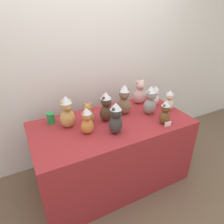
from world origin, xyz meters
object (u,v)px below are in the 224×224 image
at_px(teddy_bear_caramel, 88,114).
at_px(teddy_bear_honey, 67,112).
at_px(teddy_bear_ginger, 87,121).
at_px(teddy_bear_cream, 169,101).
at_px(teddy_bear_charcoal, 116,118).
at_px(teddy_bear_mocha, 124,100).
at_px(display_table, 112,152).
at_px(teddy_bear_chestnut, 165,113).
at_px(teddy_bear_blush, 140,93).
at_px(teddy_bear_snow, 155,96).
at_px(teddy_bear_ash, 150,101).
at_px(party_cup_green, 51,118).
at_px(teddy_bear_cocoa, 106,107).

distance_m(teddy_bear_caramel, teddy_bear_honey, 0.21).
bearing_deg(teddy_bear_ginger, teddy_bear_cream, -0.04).
bearing_deg(teddy_bear_charcoal, teddy_bear_mocha, 21.06).
xyz_separation_m(display_table, teddy_bear_ginger, (-0.30, -0.07, 0.53)).
height_order(display_table, teddy_bear_chestnut, teddy_bear_chestnut).
relative_size(display_table, teddy_bear_ginger, 6.12).
height_order(teddy_bear_blush, teddy_bear_chestnut, teddy_bear_blush).
bearing_deg(teddy_bear_blush, teddy_bear_cream, -56.50).
bearing_deg(teddy_bear_snow, teddy_bear_ash, -141.68).
xyz_separation_m(teddy_bear_honey, party_cup_green, (-0.14, 0.15, -0.11)).
bearing_deg(party_cup_green, teddy_bear_chestnut, -27.79).
height_order(teddy_bear_snow, teddy_bear_ash, teddy_bear_ash).
xyz_separation_m(teddy_bear_blush, teddy_bear_chestnut, (-0.05, -0.52, -0.01)).
bearing_deg(teddy_bear_cream, teddy_bear_cocoa, -160.31).
height_order(teddy_bear_ginger, teddy_bear_chestnut, teddy_bear_ginger).
bearing_deg(teddy_bear_ginger, teddy_bear_ash, 2.73).
xyz_separation_m(teddy_bear_blush, teddy_bear_snow, (0.13, -0.13, -0.02)).
bearing_deg(teddy_bear_chestnut, teddy_bear_snow, 47.21).
bearing_deg(teddy_bear_ash, teddy_bear_caramel, 161.26).
bearing_deg(teddy_bear_cocoa, display_table, -84.28).
height_order(teddy_bear_cream, teddy_bear_cocoa, teddy_bear_cocoa).
distance_m(teddy_bear_cream, teddy_bear_snow, 0.19).
distance_m(teddy_bear_chestnut, teddy_bear_snow, 0.44).
bearing_deg(teddy_bear_mocha, teddy_bear_honey, -149.15).
xyz_separation_m(teddy_bear_mocha, teddy_bear_honey, (-0.63, 0.02, -0.00)).
relative_size(teddy_bear_cream, party_cup_green, 2.22).
xyz_separation_m(teddy_bear_chestnut, teddy_bear_mocha, (-0.26, 0.37, 0.04)).
relative_size(display_table, teddy_bear_blush, 5.52).
height_order(teddy_bear_mocha, teddy_bear_charcoal, teddy_bear_mocha).
height_order(teddy_bear_cocoa, teddy_bear_charcoal, teddy_bear_cocoa).
distance_m(teddy_bear_cream, party_cup_green, 1.31).
height_order(display_table, teddy_bear_mocha, teddy_bear_mocha).
bearing_deg(teddy_bear_cocoa, teddy_bear_chestnut, -57.76).
bearing_deg(teddy_bear_honey, teddy_bear_mocha, -11.02).
bearing_deg(teddy_bear_chestnut, teddy_bear_ash, 72.57).
height_order(teddy_bear_ginger, teddy_bear_blush, teddy_bear_blush).
bearing_deg(teddy_bear_mocha, teddy_bear_ginger, -127.55).
relative_size(teddy_bear_cocoa, teddy_bear_honey, 0.97).
bearing_deg(teddy_bear_charcoal, teddy_bear_caramel, 93.52).
bearing_deg(teddy_bear_cocoa, teddy_bear_blush, -4.68).
bearing_deg(teddy_bear_ash, teddy_bear_chestnut, -99.20).
relative_size(teddy_bear_charcoal, teddy_bear_honey, 0.95).
bearing_deg(teddy_bear_cocoa, teddy_bear_charcoal, -119.41).
xyz_separation_m(teddy_bear_cream, teddy_bear_cocoa, (-0.74, 0.11, 0.04)).
relative_size(teddy_bear_mocha, teddy_bear_snow, 1.40).
bearing_deg(teddy_bear_charcoal, teddy_bear_snow, -3.08).
xyz_separation_m(display_table, party_cup_green, (-0.56, 0.28, 0.45)).
bearing_deg(teddy_bear_charcoal, teddy_bear_cocoa, 57.88).
distance_m(teddy_bear_cocoa, teddy_bear_chestnut, 0.60).
relative_size(teddy_bear_charcoal, party_cup_green, 2.86).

